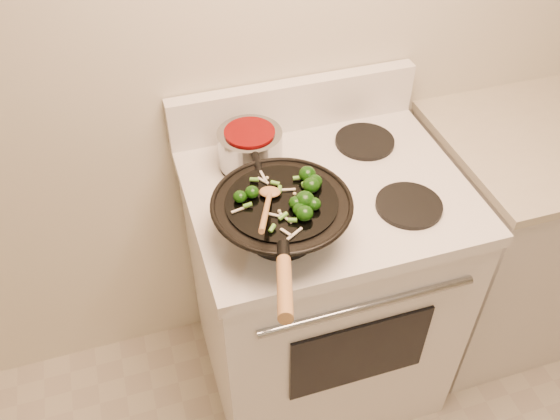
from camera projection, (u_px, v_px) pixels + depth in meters
name	position (u px, v px, depth m)	size (l,w,h in m)	color
stove	(319.00, 286.00, 1.98)	(0.78, 0.67, 1.08)	white
counter_unit	(535.00, 229.00, 2.19)	(0.86, 0.62, 0.91)	silver
wok	(282.00, 216.00, 1.47)	(0.35, 0.57, 0.20)	black
stirfry	(298.00, 195.00, 1.43)	(0.24, 0.26, 0.04)	#0F3408
wooden_spoon	(268.00, 203.00, 1.39)	(0.12, 0.23, 0.09)	#AB7543
saucepan	(250.00, 147.00, 1.68)	(0.18, 0.30, 0.11)	#909498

